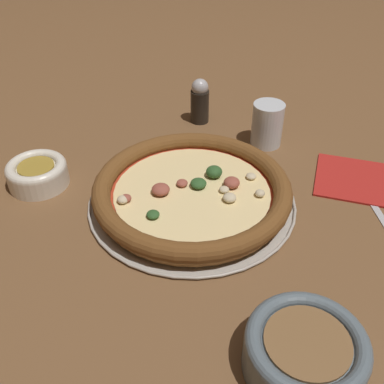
{
  "coord_description": "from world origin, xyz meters",
  "views": [
    {
      "loc": [
        0.45,
        0.41,
        0.5
      ],
      "look_at": [
        0.0,
        0.0,
        0.02
      ],
      "focal_mm": 42.0,
      "sensor_mm": 36.0,
      "label": 1
    }
  ],
  "objects": [
    {
      "name": "pizza_tray",
      "position": [
        0.0,
        0.0,
        0.0
      ],
      "size": [
        0.36,
        0.36,
        0.01
      ],
      "color": "#B7B2A8",
      "rests_on": "ground_plane"
    },
    {
      "name": "napkin",
      "position": [
        -0.25,
        0.17,
        0.0
      ],
      "size": [
        0.18,
        0.18,
        0.01
      ],
      "rotation": [
        0.0,
        0.0,
        0.44
      ],
      "color": "#B2231E",
      "rests_on": "ground_plane"
    },
    {
      "name": "pepper_shaker",
      "position": [
        -0.23,
        -0.19,
        0.05
      ],
      "size": [
        0.04,
        0.04,
        0.1
      ],
      "color": "black",
      "rests_on": "ground_plane"
    },
    {
      "name": "fork",
      "position": [
        -0.21,
        0.23,
        0.0
      ],
      "size": [
        0.14,
        0.15,
        0.0
      ],
      "rotation": [
        0.0,
        0.0,
        10.24
      ],
      "color": "#B7B7BC",
      "rests_on": "ground_plane"
    },
    {
      "name": "ground_plane",
      "position": [
        0.0,
        0.0,
        0.0
      ],
      "size": [
        3.0,
        3.0,
        0.0
      ],
      "primitive_type": "plane",
      "color": "brown"
    },
    {
      "name": "bowl_near",
      "position": [
        0.15,
        -0.25,
        0.02
      ],
      "size": [
        0.11,
        0.11,
        0.05
      ],
      "color": "silver",
      "rests_on": "ground_plane"
    },
    {
      "name": "drinking_cup",
      "position": [
        -0.25,
        -0.02,
        0.05
      ],
      "size": [
        0.06,
        0.06,
        0.09
      ],
      "color": "silver",
      "rests_on": "ground_plane"
    },
    {
      "name": "bowl_far",
      "position": [
        0.14,
        0.31,
        0.03
      ],
      "size": [
        0.14,
        0.14,
        0.06
      ],
      "color": "slate",
      "rests_on": "ground_plane"
    },
    {
      "name": "pizza",
      "position": [
        -0.0,
        0.0,
        0.03
      ],
      "size": [
        0.34,
        0.34,
        0.04
      ],
      "color": "#BC7F42",
      "rests_on": "pizza_tray"
    }
  ]
}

